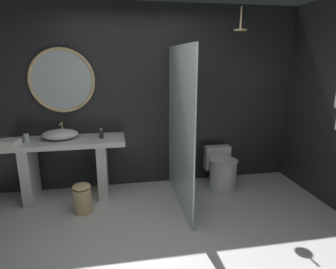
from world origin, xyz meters
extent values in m
plane|color=silver|center=(0.00, 0.00, 0.00)|extent=(5.76, 5.76, 0.00)
cube|color=#232326|center=(0.00, 1.90, 1.30)|extent=(4.80, 0.10, 2.60)
cube|color=silver|center=(-1.06, 1.56, 0.79)|extent=(1.58, 0.55, 0.06)
cube|color=silver|center=(-1.54, 1.56, 0.38)|extent=(0.13, 0.47, 0.76)
cube|color=silver|center=(-0.59, 1.56, 0.38)|extent=(0.13, 0.47, 0.76)
ellipsoid|color=white|center=(-1.11, 1.59, 0.89)|extent=(0.46, 0.38, 0.13)
cylinder|color=#D6B77F|center=(-1.11, 1.77, 0.92)|extent=(0.02, 0.02, 0.20)
cylinder|color=#D6B77F|center=(-1.11, 1.70, 1.01)|extent=(0.02, 0.15, 0.02)
cylinder|color=silver|center=(-1.52, 1.53, 0.88)|extent=(0.07, 0.07, 0.11)
cylinder|color=#282D28|center=(-0.58, 1.54, 0.88)|extent=(0.06, 0.06, 0.11)
cylinder|color=#D6B77F|center=(-0.58, 1.54, 0.95)|extent=(0.03, 0.03, 0.02)
torus|color=#D6B77F|center=(-1.06, 1.81, 1.58)|extent=(0.87, 0.04, 0.87)
cylinder|color=#B2BCC1|center=(-1.06, 1.82, 1.58)|extent=(0.80, 0.01, 0.80)
cube|color=silver|center=(0.41, 1.15, 1.01)|extent=(0.02, 1.40, 2.02)
cylinder|color=#D6B77F|center=(1.25, 1.42, 2.36)|extent=(0.02, 0.02, 0.28)
cylinder|color=#D6B77F|center=(1.25, 1.42, 2.21)|extent=(0.17, 0.17, 0.02)
cylinder|color=white|center=(1.12, 1.41, 0.22)|extent=(0.38, 0.38, 0.44)
ellipsoid|color=white|center=(1.12, 1.41, 0.45)|extent=(0.40, 0.44, 0.02)
cube|color=white|center=(1.12, 1.67, 0.40)|extent=(0.38, 0.15, 0.36)
cylinder|color=#D6B77F|center=(-0.83, 1.10, 0.16)|extent=(0.23, 0.23, 0.32)
ellipsoid|color=#D6B77F|center=(-0.83, 1.10, 0.34)|extent=(0.23, 0.23, 0.07)
cube|color=silver|center=(-1.69, 1.38, 0.86)|extent=(0.30, 0.26, 0.07)
camera|label=1|loc=(-0.37, -2.29, 1.87)|focal=30.89mm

